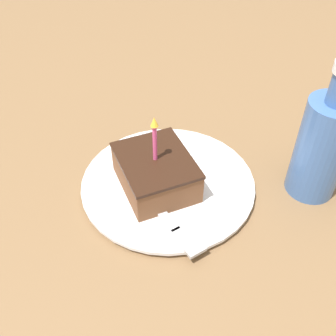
{
  "coord_description": "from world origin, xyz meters",
  "views": [
    {
      "loc": [
        -0.13,
        -0.34,
        0.4
      ],
      "look_at": [
        0.02,
        0.02,
        0.04
      ],
      "focal_mm": 42.0,
      "sensor_mm": 36.0,
      "label": 1
    }
  ],
  "objects": [
    {
      "name": "fork",
      "position": [
        -0.01,
        -0.03,
        0.02
      ],
      "size": [
        0.05,
        0.18,
        0.01
      ],
      "color": "#B2B2B7",
      "rests_on": "plate"
    },
    {
      "name": "cake_slice",
      "position": [
        0.0,
        0.02,
        0.04
      ],
      "size": [
        0.09,
        0.11,
        0.11
      ],
      "color": "brown",
      "rests_on": "plate"
    },
    {
      "name": "plate",
      "position": [
        0.02,
        0.02,
        0.01
      ],
      "size": [
        0.24,
        0.24,
        0.01
      ],
      "color": "silver",
      "rests_on": "ground_plane"
    },
    {
      "name": "bottle",
      "position": [
        0.2,
        -0.05,
        0.08
      ],
      "size": [
        0.07,
        0.07,
        0.19
      ],
      "color": "#3F66A5",
      "rests_on": "ground_plane"
    },
    {
      "name": "ground_plane",
      "position": [
        0.0,
        0.0,
        -0.02
      ],
      "size": [
        2.4,
        2.4,
        0.04
      ],
      "color": "brown",
      "rests_on": "ground"
    }
  ]
}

